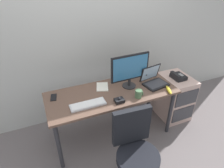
# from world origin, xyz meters

# --- Properties ---
(ground_plane) EXTENTS (8.00, 8.00, 0.00)m
(ground_plane) POSITION_xyz_m (0.00, 0.00, 0.00)
(ground_plane) COLOR slate
(back_wall) EXTENTS (6.00, 0.10, 2.80)m
(back_wall) POSITION_xyz_m (0.00, 0.68, 1.40)
(back_wall) COLOR beige
(back_wall) RESTS_ON ground
(desk) EXTENTS (1.65, 0.65, 0.73)m
(desk) POSITION_xyz_m (0.00, 0.00, 0.65)
(desk) COLOR brown
(desk) RESTS_ON ground
(file_cabinet) EXTENTS (0.42, 0.53, 0.69)m
(file_cabinet) POSITION_xyz_m (1.05, 0.03, 0.34)
(file_cabinet) COLOR beige
(file_cabinet) RESTS_ON ground
(desk_phone) EXTENTS (0.17, 0.20, 0.09)m
(desk_phone) POSITION_xyz_m (1.05, 0.02, 0.72)
(desk_phone) COLOR black
(desk_phone) RESTS_ON file_cabinet
(office_chair) EXTENTS (0.52, 0.52, 0.93)m
(office_chair) POSITION_xyz_m (-0.05, -0.75, 0.42)
(office_chair) COLOR black
(office_chair) RESTS_ON ground
(monitor_main) EXTENTS (0.52, 0.18, 0.45)m
(monitor_main) POSITION_xyz_m (0.26, 0.04, 0.98)
(monitor_main) COLOR #262628
(monitor_main) RESTS_ON desk
(keyboard) EXTENTS (0.41, 0.14, 0.03)m
(keyboard) POSITION_xyz_m (-0.36, -0.14, 0.75)
(keyboard) COLOR silver
(keyboard) RESTS_ON desk
(laptop) EXTENTS (0.35, 0.32, 0.24)m
(laptop) POSITION_xyz_m (0.60, -0.03, 0.79)
(laptop) COLOR black
(laptop) RESTS_ON desk
(trackball_mouse) EXTENTS (0.11, 0.09, 0.07)m
(trackball_mouse) POSITION_xyz_m (0.00, -0.22, 0.76)
(trackball_mouse) COLOR black
(trackball_mouse) RESTS_ON desk
(coffee_mug) EXTENTS (0.09, 0.08, 0.10)m
(coffee_mug) POSITION_xyz_m (0.25, -0.22, 0.78)
(coffee_mug) COLOR #517950
(coffee_mug) RESTS_ON desk
(paper_notepad) EXTENTS (0.21, 0.24, 0.01)m
(paper_notepad) POSITION_xyz_m (-0.07, 0.16, 0.74)
(paper_notepad) COLOR white
(paper_notepad) RESTS_ON desk
(cell_phone) EXTENTS (0.09, 0.15, 0.01)m
(cell_phone) POSITION_xyz_m (-0.70, 0.16, 0.74)
(cell_phone) COLOR black
(cell_phone) RESTS_ON desk
(banana) EXTENTS (0.10, 0.19, 0.04)m
(banana) POSITION_xyz_m (0.67, -0.26, 0.75)
(banana) COLOR yellow
(banana) RESTS_ON desk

